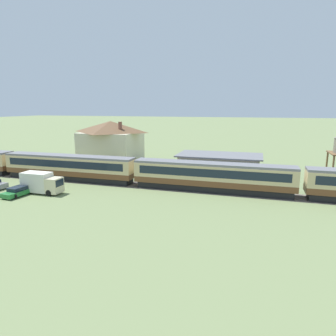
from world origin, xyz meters
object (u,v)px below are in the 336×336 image
at_px(station_building, 219,166).
at_px(passenger_train, 214,176).
at_px(station_house_brown_roof, 111,140).
at_px(parked_car_green, 19,191).
at_px(delivery_truck_cream, 41,183).

bearing_deg(station_building, passenger_train, -87.61).
bearing_deg(station_house_brown_roof, parked_car_green, -88.71).
xyz_separation_m(passenger_train, parked_car_green, (-24.00, -9.24, -1.62)).
distance_m(station_building, delivery_truck_cream, 27.06).
bearing_deg(station_building, parked_car_green, -142.49).
distance_m(station_building, parked_car_green, 29.81).
xyz_separation_m(station_building, delivery_truck_cream, (-21.55, -16.36, -0.49)).
height_order(passenger_train, station_house_brown_roof, station_house_brown_roof).
relative_size(parked_car_green, delivery_truck_cream, 0.86).
distance_m(parked_car_green, delivery_truck_cream, 2.85).
relative_size(station_house_brown_roof, delivery_truck_cream, 2.24).
distance_m(passenger_train, station_house_brown_roof, 30.54).
bearing_deg(parked_car_green, station_building, -46.97).
height_order(parked_car_green, delivery_truck_cream, delivery_truck_cream).
bearing_deg(parked_car_green, delivery_truck_cream, -44.11).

